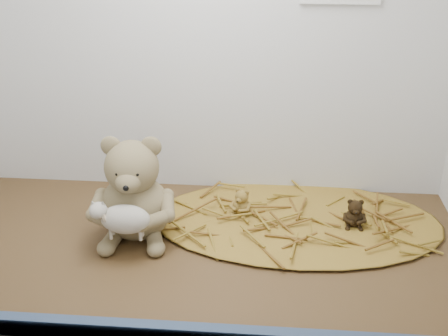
# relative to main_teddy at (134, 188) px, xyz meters

# --- Properties ---
(alcove_shell) EXTENTS (1.20, 0.60, 0.90)m
(alcove_shell) POSITION_rel_main_teddy_xyz_m (0.14, 0.04, 0.33)
(alcove_shell) COLOR #3F2C15
(alcove_shell) RESTS_ON ground
(front_rail) EXTENTS (1.19, 0.02, 0.04)m
(front_rail) POSITION_rel_main_teddy_xyz_m (0.14, -0.34, -0.10)
(front_rail) COLOR #394E6E
(front_rail) RESTS_ON shelf_floor
(straw_bed) EXTENTS (0.69, 0.40, 0.01)m
(straw_bed) POSITION_rel_main_teddy_xyz_m (0.37, 0.08, -0.11)
(straw_bed) COLOR brown
(straw_bed) RESTS_ON shelf_floor
(main_teddy) EXTENTS (0.21, 0.22, 0.24)m
(main_teddy) POSITION_rel_main_teddy_xyz_m (0.00, 0.00, 0.00)
(main_teddy) COLOR #8B7C55
(main_teddy) RESTS_ON shelf_floor
(toy_lamb) EXTENTS (0.14, 0.08, 0.09)m
(toy_lamb) POSITION_rel_main_teddy_xyz_m (0.00, -0.09, -0.03)
(toy_lamb) COLOR #BDB6A9
(toy_lamb) RESTS_ON main_teddy
(mini_teddy_tan) EXTENTS (0.07, 0.07, 0.07)m
(mini_teddy_tan) POSITION_rel_main_teddy_xyz_m (0.24, 0.10, -0.07)
(mini_teddy_tan) COLOR olive
(mini_teddy_tan) RESTS_ON straw_bed
(mini_teddy_brown) EXTENTS (0.06, 0.06, 0.07)m
(mini_teddy_brown) POSITION_rel_main_teddy_xyz_m (0.50, 0.06, -0.07)
(mini_teddy_brown) COLOR black
(mini_teddy_brown) RESTS_ON straw_bed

